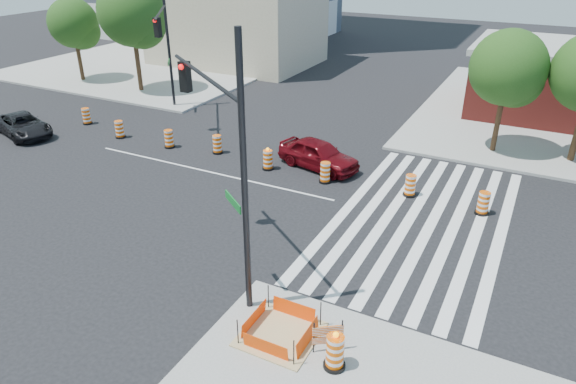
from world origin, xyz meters
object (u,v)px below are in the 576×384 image
at_px(dark_suv, 23,125).
at_px(signal_pole_nw, 165,35).
at_px(signal_pole_se, 222,137).
at_px(red_coupe, 318,154).

distance_m(dark_suv, signal_pole_nw, 10.13).
relative_size(dark_suv, signal_pole_nw, 0.54).
xyz_separation_m(dark_suv, signal_pole_se, (18.90, -6.51, 4.65)).
bearing_deg(signal_pole_nw, signal_pole_se, 9.56).
height_order(red_coupe, signal_pole_se, signal_pole_se).
bearing_deg(signal_pole_se, dark_suv, 17.85).
height_order(dark_suv, signal_pole_nw, signal_pole_nw).
distance_m(red_coupe, signal_pole_se, 11.20).
relative_size(red_coupe, signal_pole_nw, 0.52).
xyz_separation_m(red_coupe, signal_pole_nw, (-12.29, 3.57, 4.45)).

